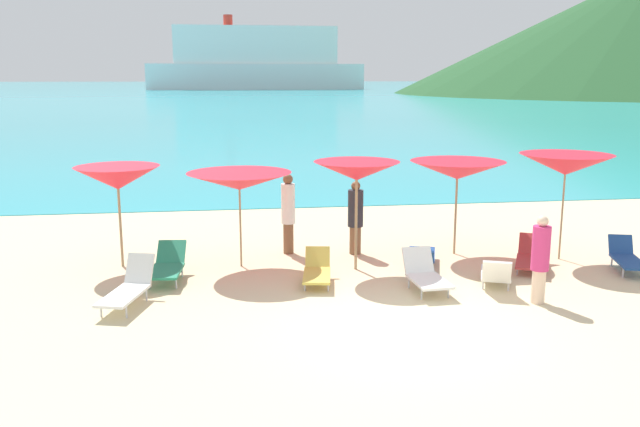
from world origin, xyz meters
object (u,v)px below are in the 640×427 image
object	(u,v)px
lounge_chair_4	(421,255)
lounge_chair_5	(496,273)
umbrella_4	(566,165)
beachgoer_1	(355,216)
cruise_ship	(256,62)
lounge_chair_1	(317,270)
umbrella_3	(457,170)
beachgoer_2	(288,211)
umbrella_1	(239,181)
lounge_chair_0	(128,287)
beachgoer_3	(540,257)
umbrella_2	(357,171)
lounge_chair_7	(425,274)
lounge_chair_6	(167,265)
umbrella_0	(118,178)
lounge_chair_2	(531,257)
lounge_chair_3	(627,257)

from	to	relation	value
lounge_chair_4	lounge_chair_5	bearing A→B (deg)	141.90
umbrella_4	beachgoer_1	xyz separation A→B (m)	(-4.52, 1.10, -1.26)
lounge_chair_5	cruise_ship	xyz separation A→B (m)	(4.22, 188.46, 7.69)
lounge_chair_1	lounge_chair_4	xyz separation A→B (m)	(2.40, 0.81, 0.01)
umbrella_3	beachgoer_2	size ratio (longest dim) A/B	1.25
umbrella_1	umbrella_3	xyz separation A→B (m)	(4.98, 0.37, 0.09)
umbrella_1	beachgoer_2	world-z (taller)	umbrella_1
lounge_chair_0	beachgoer_3	bearing A→B (deg)	8.37
umbrella_2	umbrella_4	bearing A→B (deg)	1.99
lounge_chair_5	lounge_chair_4	bearing A→B (deg)	-34.52
cruise_ship	beachgoer_3	bearing A→B (deg)	-91.79
lounge_chair_4	lounge_chair_7	distance (m)	1.62
umbrella_4	beachgoer_3	bearing A→B (deg)	-123.67
umbrella_3	lounge_chair_6	bearing A→B (deg)	-169.62
umbrella_4	lounge_chair_0	world-z (taller)	umbrella_4
umbrella_1	lounge_chair_1	distance (m)	2.62
umbrella_0	lounge_chair_7	xyz separation A→B (m)	(6.08, -2.56, -1.63)
umbrella_2	cruise_ship	world-z (taller)	cruise_ship
beachgoer_1	beachgoer_2	world-z (taller)	beachgoer_2
beachgoer_3	cruise_ship	bearing A→B (deg)	-14.58
lounge_chair_1	lounge_chair_2	size ratio (longest dim) A/B	0.85
umbrella_3	lounge_chair_6	world-z (taller)	umbrella_3
lounge_chair_7	cruise_ship	xyz separation A→B (m)	(5.66, 188.46, 7.65)
umbrella_2	cruise_ship	xyz separation A→B (m)	(6.72, 186.85, 5.84)
umbrella_2	lounge_chair_5	distance (m)	3.50
umbrella_0	lounge_chair_3	distance (m)	11.03
umbrella_2	lounge_chair_0	bearing A→B (deg)	-159.49
umbrella_2	umbrella_4	distance (m)	4.75
umbrella_0	lounge_chair_6	xyz separation A→B (m)	(1.07, -1.19, -1.63)
lounge_chair_6	beachgoer_3	distance (m)	7.27
umbrella_3	lounge_chair_3	world-z (taller)	umbrella_3
lounge_chair_6	lounge_chair_7	world-z (taller)	lounge_chair_7
umbrella_3	beachgoer_1	world-z (taller)	umbrella_3
lounge_chair_5	cruise_ship	world-z (taller)	cruise_ship
lounge_chair_6	beachgoer_3	world-z (taller)	beachgoer_3
umbrella_1	lounge_chair_5	world-z (taller)	umbrella_1
umbrella_0	lounge_chair_3	size ratio (longest dim) A/B	1.46
lounge_chair_3	beachgoer_3	distance (m)	3.36
beachgoer_3	lounge_chair_4	bearing A→B (deg)	16.00
umbrella_3	lounge_chair_1	world-z (taller)	umbrella_3
umbrella_3	lounge_chair_1	distance (m)	4.28
umbrella_0	lounge_chair_6	size ratio (longest dim) A/B	1.39
umbrella_1	lounge_chair_5	bearing A→B (deg)	-23.90
umbrella_1	lounge_chair_1	xyz separation A→B (m)	(1.48, -1.43, -1.62)
umbrella_2	lounge_chair_6	world-z (taller)	umbrella_2
lounge_chair_7	beachgoer_2	world-z (taller)	beachgoer_2
lounge_chair_7	lounge_chair_1	bearing A→B (deg)	155.87
lounge_chair_2	cruise_ship	world-z (taller)	cruise_ship
umbrella_3	lounge_chair_4	size ratio (longest dim) A/B	1.40
lounge_chair_1	beachgoer_2	world-z (taller)	beachgoer_2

